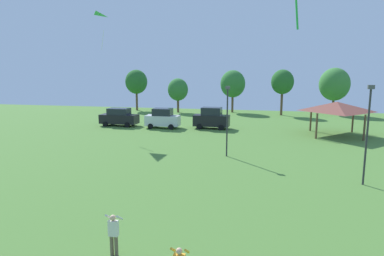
# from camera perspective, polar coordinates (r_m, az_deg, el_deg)

# --- Properties ---
(person_standing_mid_field) EXTENTS (0.52, 0.48, 1.66)m
(person_standing_mid_field) POSITION_cam_1_polar(r_m,az_deg,el_deg) (13.60, -12.94, -16.57)
(person_standing_mid_field) COLOR brown
(person_standing_mid_field) RESTS_ON ground
(kite_flying_0) EXTENTS (2.34, 2.56, 2.97)m
(kite_flying_0) POSITION_cam_1_polar(r_m,az_deg,el_deg) (40.25, -13.78, 16.30)
(kite_flying_0) COLOR green
(parked_car_leftmost) EXTENTS (4.73, 2.14, 2.22)m
(parked_car_leftmost) POSITION_cam_1_polar(r_m,az_deg,el_deg) (43.57, -12.05, 1.79)
(parked_car_leftmost) COLOR black
(parked_car_leftmost) RESTS_ON ground
(parked_car_second_from_left) EXTENTS (4.07, 2.05, 2.38)m
(parked_car_second_from_left) POSITION_cam_1_polar(r_m,az_deg,el_deg) (41.14, -4.91, 1.60)
(parked_car_second_from_left) COLOR silver
(parked_car_second_from_left) RESTS_ON ground
(parked_car_third_from_left) EXTENTS (4.26, 2.06, 2.54)m
(parked_car_third_from_left) POSITION_cam_1_polar(r_m,az_deg,el_deg) (40.66, 3.27, 1.63)
(parked_car_third_from_left) COLOR black
(parked_car_third_from_left) RESTS_ON ground
(park_pavilion) EXTENTS (5.79, 6.11, 3.60)m
(park_pavilion) POSITION_cam_1_polar(r_m,az_deg,el_deg) (39.22, 22.98, 3.30)
(park_pavilion) COLOR brown
(park_pavilion) RESTS_ON ground
(light_post_0) EXTENTS (0.36, 0.20, 6.03)m
(light_post_0) POSITION_cam_1_polar(r_m,az_deg,el_deg) (22.76, 27.21, -0.21)
(light_post_0) COLOR #2D2D33
(light_post_0) RESTS_ON ground
(light_post_1) EXTENTS (0.36, 0.20, 5.64)m
(light_post_1) POSITION_cam_1_polar(r_m,az_deg,el_deg) (27.31, 5.89, 1.86)
(light_post_1) COLOR #2D2D33
(light_post_1) RESTS_ON ground
(treeline_tree_0) EXTENTS (3.74, 3.74, 6.98)m
(treeline_tree_0) POSITION_cam_1_polar(r_m,az_deg,el_deg) (59.85, -9.26, 7.59)
(treeline_tree_0) COLOR brown
(treeline_tree_0) RESTS_ON ground
(treeline_tree_1) EXTENTS (3.31, 3.31, 5.58)m
(treeline_tree_1) POSITION_cam_1_polar(r_m,az_deg,el_deg) (56.29, -2.36, 6.40)
(treeline_tree_1) COLOR brown
(treeline_tree_1) RESTS_ON ground
(treeline_tree_2) EXTENTS (4.03, 4.03, 6.90)m
(treeline_tree_2) POSITION_cam_1_polar(r_m,az_deg,el_deg) (56.66, 6.82, 7.31)
(treeline_tree_2) COLOR brown
(treeline_tree_2) RESTS_ON ground
(treeline_tree_3) EXTENTS (3.41, 3.41, 7.00)m
(treeline_tree_3) POSITION_cam_1_polar(r_m,az_deg,el_deg) (54.37, 14.84, 7.41)
(treeline_tree_3) COLOR brown
(treeline_tree_3) RESTS_ON ground
(treeline_tree_4) EXTENTS (4.62, 4.62, 7.26)m
(treeline_tree_4) POSITION_cam_1_polar(r_m,az_deg,el_deg) (57.95, 22.65, 6.73)
(treeline_tree_4) COLOR brown
(treeline_tree_4) RESTS_ON ground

